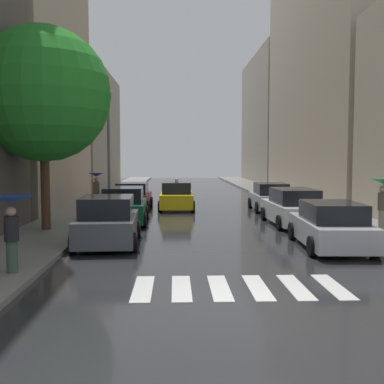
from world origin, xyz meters
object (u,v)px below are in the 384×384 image
at_px(parked_car_left_second, 124,206).
at_px(parked_car_right_third, 270,198).
at_px(street_tree_left, 43,94).
at_px(lamp_post_left, 108,139).
at_px(pedestrian_by_kerb, 96,183).
at_px(taxi_midroad, 177,196).
at_px(pedestrian_foreground, 11,215).
at_px(parked_car_right_nearest, 331,226).
at_px(parked_car_left_third, 133,197).
at_px(parked_car_left_nearest, 108,222).
at_px(pedestrian_near_tree, 383,194).
at_px(parked_car_right_second, 293,208).

bearing_deg(parked_car_left_second, parked_car_right_third, -59.80).
bearing_deg(street_tree_left, parked_car_right_third, 35.02).
distance_m(street_tree_left, lamp_post_left, 10.04).
relative_size(parked_car_left_second, pedestrian_by_kerb, 2.16).
xyz_separation_m(taxi_midroad, pedestrian_foreground, (-4.23, -15.64, 0.87)).
distance_m(parked_car_right_nearest, taxi_midroad, 13.04).
bearing_deg(taxi_midroad, parked_car_left_second, 157.62).
xyz_separation_m(parked_car_left_second, pedestrian_by_kerb, (-2.13, 5.23, 0.80)).
bearing_deg(parked_car_left_third, parked_car_right_third, -94.76).
bearing_deg(parked_car_left_nearest, parked_car_left_second, -1.97).
bearing_deg(parked_car_right_third, pedestrian_by_kerb, 88.41).
xyz_separation_m(pedestrian_near_tree, pedestrian_by_kerb, (-12.51, 9.23, -0.08)).
xyz_separation_m(parked_car_left_third, parked_car_right_third, (7.94, -0.80, 0.00)).
relative_size(parked_car_left_nearest, taxi_midroad, 0.93).
relative_size(taxi_midroad, street_tree_left, 0.55).
bearing_deg(parked_car_left_third, pedestrian_foreground, 174.85).
distance_m(parked_car_left_second, parked_car_right_second, 7.76).
xyz_separation_m(parked_car_left_nearest, parked_car_right_second, (7.70, 4.58, -0.02)).
bearing_deg(pedestrian_by_kerb, taxi_midroad, 20.40).
height_order(parked_car_left_third, street_tree_left, street_tree_left).
bearing_deg(pedestrian_near_tree, parked_car_right_third, -167.64).
xyz_separation_m(taxi_midroad, pedestrian_near_tree, (7.91, -9.81, 0.91)).
xyz_separation_m(parked_car_left_second, pedestrian_foreground, (-1.76, -9.84, 0.84)).
bearing_deg(pedestrian_foreground, taxi_midroad, -3.03).
distance_m(taxi_midroad, street_tree_left, 11.08).
xyz_separation_m(parked_car_left_nearest, lamp_post_left, (-1.70, 12.60, 3.37)).
bearing_deg(parked_car_right_third, parked_car_left_nearest, 143.14).
xyz_separation_m(parked_car_left_third, parked_car_right_nearest, (7.74, -11.82, -0.01)).
relative_size(parked_car_left_second, taxi_midroad, 0.97).
height_order(taxi_midroad, pedestrian_by_kerb, pedestrian_by_kerb).
distance_m(parked_car_right_nearest, parked_car_right_second, 5.37).
height_order(parked_car_right_nearest, pedestrian_by_kerb, pedestrian_by_kerb).
relative_size(parked_car_left_third, parked_car_right_second, 0.84).
xyz_separation_m(parked_car_left_third, pedestrian_near_tree, (10.48, -9.66, 0.92)).
bearing_deg(parked_car_left_nearest, parked_car_right_third, -39.54).
height_order(taxi_midroad, pedestrian_near_tree, pedestrian_near_tree).
bearing_deg(parked_car_left_nearest, street_tree_left, 44.35).
height_order(pedestrian_near_tree, street_tree_left, street_tree_left).
distance_m(parked_car_left_third, pedestrian_foreground, 15.61).
distance_m(parked_car_right_second, lamp_post_left, 12.82).
relative_size(parked_car_left_nearest, parked_car_right_third, 1.04).
xyz_separation_m(parked_car_right_third, pedestrian_near_tree, (2.54, -8.86, 0.92)).
xyz_separation_m(parked_car_right_third, street_tree_left, (-10.71, -7.50, 4.82)).
xyz_separation_m(parked_car_left_second, parked_car_right_third, (7.84, 4.86, -0.04)).
bearing_deg(parked_car_right_third, lamp_post_left, 76.58).
bearing_deg(parked_car_left_second, lamp_post_left, 11.56).
xyz_separation_m(parked_car_right_nearest, parked_car_right_second, (0.07, 5.37, 0.04)).
height_order(parked_car_right_third, lamp_post_left, lamp_post_left).
bearing_deg(parked_car_left_second, pedestrian_near_tree, -112.66).
bearing_deg(taxi_midroad, pedestrian_foreground, 165.54).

